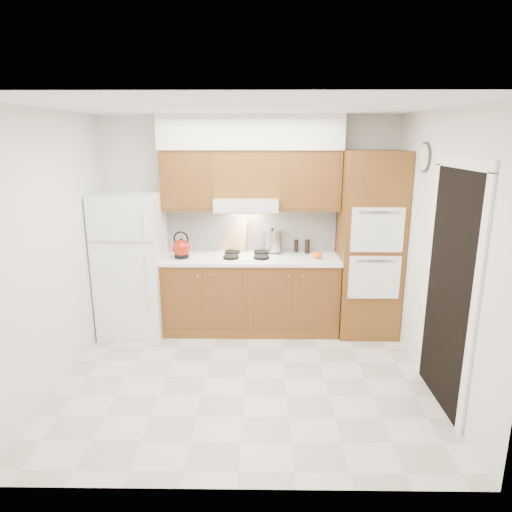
{
  "coord_description": "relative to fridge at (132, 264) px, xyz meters",
  "views": [
    {
      "loc": [
        0.16,
        -4.12,
        2.36
      ],
      "look_at": [
        0.1,
        0.45,
        1.15
      ],
      "focal_mm": 32.0,
      "sensor_mm": 36.0,
      "label": 1
    }
  ],
  "objects": [
    {
      "name": "upper_cab_over_hood",
      "position": [
        1.38,
        0.19,
        1.06
      ],
      "size": [
        0.75,
        0.33,
        0.55
      ],
      "primitive_type": "cube",
      "color": "brown",
      "rests_on": "range_hood"
    },
    {
      "name": "kettle",
      "position": [
        0.6,
        0.0,
        0.2
      ],
      "size": [
        0.23,
        0.23,
        0.22
      ],
      "primitive_type": "sphere",
      "rotation": [
        0.0,
        0.0,
        0.07
      ],
      "color": "maroon",
      "rests_on": "countertop"
    },
    {
      "name": "wall_right",
      "position": [
        3.21,
        -1.14,
        0.44
      ],
      "size": [
        0.02,
        3.0,
        2.6
      ],
      "primitive_type": "cube",
      "color": "silver",
      "rests_on": "floor"
    },
    {
      "name": "condiment_c",
      "position": [
        2.13,
        0.25,
        0.17
      ],
      "size": [
        0.08,
        0.08,
        0.17
      ],
      "primitive_type": "cylinder",
      "rotation": [
        0.0,
        0.0,
        0.39
      ],
      "color": "black",
      "rests_on": "countertop"
    },
    {
      "name": "orange_far",
      "position": [
        2.22,
        0.02,
        0.12
      ],
      "size": [
        0.1,
        0.1,
        0.08
      ],
      "primitive_type": "sphere",
      "rotation": [
        0.0,
        0.0,
        0.38
      ],
      "color": "orange",
      "rests_on": "countertop"
    },
    {
      "name": "upper_cab_left",
      "position": [
        0.69,
        0.19,
        0.99
      ],
      "size": [
        0.63,
        0.33,
        0.7
      ],
      "primitive_type": "cube",
      "color": "brown",
      "rests_on": "wall_back"
    },
    {
      "name": "condiment_b",
      "position": [
        2.0,
        0.31,
        0.16
      ],
      "size": [
        0.06,
        0.06,
        0.16
      ],
      "primitive_type": "cylinder",
      "rotation": [
        0.0,
        0.0,
        0.38
      ],
      "color": "black",
      "rests_on": "countertop"
    },
    {
      "name": "ceiling",
      "position": [
        1.41,
        -1.14,
        1.74
      ],
      "size": [
        3.6,
        3.6,
        0.0
      ],
      "primitive_type": "plane",
      "color": "white",
      "rests_on": "wall_back"
    },
    {
      "name": "doorway",
      "position": [
        3.19,
        -1.49,
        0.19
      ],
      "size": [
        0.02,
        0.9,
        2.1
      ],
      "primitive_type": "cube",
      "color": "black",
      "rests_on": "floor"
    },
    {
      "name": "soffit",
      "position": [
        1.43,
        0.18,
        1.54
      ],
      "size": [
        2.13,
        0.36,
        0.4
      ],
      "primitive_type": "cube",
      "color": "silver",
      "rests_on": "wall_back"
    },
    {
      "name": "wall_clock",
      "position": [
        3.19,
        -0.59,
        1.29
      ],
      "size": [
        0.02,
        0.3,
        0.3
      ],
      "primitive_type": "cylinder",
      "rotation": [
        0.0,
        1.57,
        0.0
      ],
      "color": "#3F3833",
      "rests_on": "wall_right"
    },
    {
      "name": "condiment_a",
      "position": [
        1.69,
        0.3,
        0.17
      ],
      "size": [
        0.06,
        0.06,
        0.18
      ],
      "primitive_type": "cylinder",
      "rotation": [
        0.0,
        0.0,
        0.19
      ],
      "color": "black",
      "rests_on": "countertop"
    },
    {
      "name": "stock_pot",
      "position": [
        1.69,
        0.26,
        0.24
      ],
      "size": [
        0.27,
        0.27,
        0.25
      ],
      "primitive_type": "cylinder",
      "rotation": [
        0.0,
        0.0,
        0.11
      ],
      "color": "#B5B5B9",
      "rests_on": "cooktop"
    },
    {
      "name": "base_cabinets",
      "position": [
        1.43,
        0.06,
        -0.41
      ],
      "size": [
        2.11,
        0.6,
        0.9
      ],
      "primitive_type": "cube",
      "color": "brown",
      "rests_on": "floor"
    },
    {
      "name": "countertop",
      "position": [
        1.43,
        0.05,
        0.06
      ],
      "size": [
        2.13,
        0.62,
        0.04
      ],
      "primitive_type": "cube",
      "color": "white",
      "rests_on": "base_cabinets"
    },
    {
      "name": "wall_back",
      "position": [
        1.41,
        0.36,
        0.44
      ],
      "size": [
        3.6,
        0.02,
        2.6
      ],
      "primitive_type": "cube",
      "color": "silver",
      "rests_on": "floor"
    },
    {
      "name": "backsplash",
      "position": [
        1.43,
        0.34,
        0.36
      ],
      "size": [
        2.11,
        0.03,
        0.56
      ],
      "primitive_type": "cube",
      "color": "white",
      "rests_on": "countertop"
    },
    {
      "name": "floor",
      "position": [
        1.41,
        -1.14,
        -0.86
      ],
      "size": [
        3.6,
        3.6,
        0.0
      ],
      "primitive_type": "plane",
      "color": "beige",
      "rests_on": "ground"
    },
    {
      "name": "orange_near",
      "position": [
        2.23,
        -0.02,
        0.12
      ],
      "size": [
        0.09,
        0.09,
        0.09
      ],
      "primitive_type": "sphere",
      "rotation": [
        0.0,
        0.0,
        0.0
      ],
      "color": "orange",
      "rests_on": "countertop"
    },
    {
      "name": "fridge",
      "position": [
        0.0,
        0.0,
        0.0
      ],
      "size": [
        0.75,
        0.72,
        1.72
      ],
      "primitive_type": "cube",
      "color": "white",
      "rests_on": "floor"
    },
    {
      "name": "upper_cab_right",
      "position": [
        2.12,
        0.19,
        0.99
      ],
      "size": [
        0.73,
        0.33,
        0.7
      ],
      "primitive_type": "cube",
      "color": "brown",
      "rests_on": "wall_back"
    },
    {
      "name": "range_hood",
      "position": [
        1.38,
        0.13,
        0.71
      ],
      "size": [
        0.75,
        0.45,
        0.15
      ],
      "primitive_type": "cube",
      "color": "silver",
      "rests_on": "wall_back"
    },
    {
      "name": "cutting_board",
      "position": [
        1.22,
        0.31,
        0.28
      ],
      "size": [
        0.34,
        0.21,
        0.42
      ],
      "primitive_type": "cube",
      "rotation": [
        -0.21,
        0.0,
        -0.33
      ],
      "color": "tan",
      "rests_on": "countertop"
    },
    {
      "name": "cooktop",
      "position": [
        1.38,
        0.07,
        0.09
      ],
      "size": [
        0.74,
        0.5,
        0.01
      ],
      "primitive_type": "cube",
      "color": "white",
      "rests_on": "countertop"
    },
    {
      "name": "oven_cabinet",
      "position": [
        2.85,
        0.03,
        0.24
      ],
      "size": [
        0.7,
        0.65,
        2.2
      ],
      "primitive_type": "cube",
      "color": "brown",
      "rests_on": "floor"
    },
    {
      "name": "wall_left",
      "position": [
        -0.4,
        -1.14,
        0.44
      ],
      "size": [
        0.02,
        3.0,
        2.6
      ],
      "primitive_type": "cube",
      "color": "silver",
      "rests_on": "floor"
    }
  ]
}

